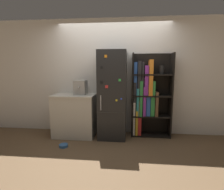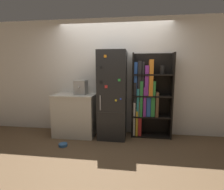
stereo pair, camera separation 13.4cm
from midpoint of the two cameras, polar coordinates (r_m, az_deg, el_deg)
The scene contains 7 objects.
ground_plane at distance 3.87m, azimuth 0.88°, elevation -14.15°, with size 16.00×16.00×0.00m, color brown.
wall_back at distance 4.04m, azimuth 1.75°, elevation 5.84°, with size 8.00×0.05×2.60m.
refrigerator at distance 3.75m, azimuth 1.19°, elevation -0.01°, with size 0.59×0.63×1.87m.
bookshelf at distance 3.91m, azimuth 12.27°, elevation -0.47°, with size 0.86×0.33×1.82m.
kitchen_counter at distance 4.04m, azimuth -10.92°, elevation -6.31°, with size 0.91×0.63×0.93m.
espresso_machine at distance 3.89m, azimuth -9.12°, elevation 2.51°, with size 0.25×0.35×0.31m.
pet_bowl at distance 3.64m, azimuth -14.66°, elevation -15.42°, with size 0.17×0.17×0.05m.
Camera 2 is at (0.50, -3.53, 1.51)m, focal length 28.00 mm.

